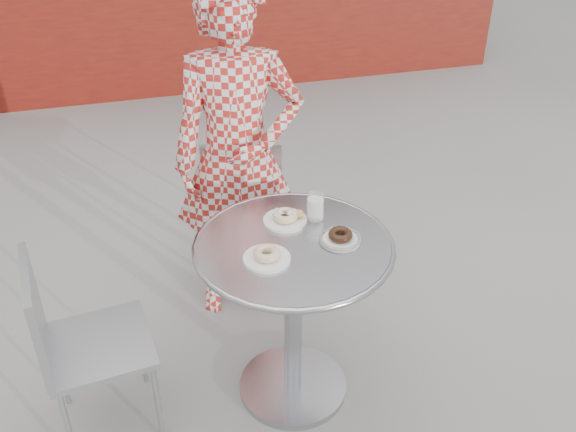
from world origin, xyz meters
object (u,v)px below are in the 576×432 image
object	(u,v)px
plate_checker	(340,238)
milk_cup	(315,208)
bistro_table	(293,283)
chair_left	(102,377)
plate_far	(286,218)
chair_far	(247,226)
plate_near	(267,256)
seated_person	(238,159)

from	to	relation	value
plate_checker	milk_cup	bearing A→B (deg)	104.88
bistro_table	chair_left	world-z (taller)	chair_left
plate_far	milk_cup	bearing A→B (deg)	-5.65
chair_far	plate_checker	size ratio (longest dim) A/B	5.07
plate_near	plate_checker	bearing A→B (deg)	8.55
plate_checker	milk_cup	world-z (taller)	milk_cup
plate_near	milk_cup	world-z (taller)	milk_cup
chair_left	plate_near	bearing A→B (deg)	-105.68
bistro_table	chair_far	bearing A→B (deg)	89.33
plate_far	milk_cup	world-z (taller)	milk_cup
chair_left	milk_cup	world-z (taller)	milk_cup
plate_near	milk_cup	distance (m)	0.34
bistro_table	seated_person	world-z (taller)	seated_person
seated_person	plate_far	size ratio (longest dim) A/B	9.36
chair_left	seated_person	bearing A→B (deg)	-55.08
plate_far	milk_cup	xyz separation A→B (m)	(0.12, -0.01, 0.03)
chair_left	milk_cup	xyz separation A→B (m)	(0.92, 0.11, 0.58)
plate_checker	milk_cup	xyz separation A→B (m)	(-0.05, 0.17, 0.04)
bistro_table	plate_near	bearing A→B (deg)	-149.69
chair_left	plate_near	xyz separation A→B (m)	(0.66, -0.11, 0.54)
chair_left	plate_far	distance (m)	0.98
chair_far	seated_person	size ratio (longest dim) A/B	0.50
seated_person	chair_left	bearing A→B (deg)	-131.02
seated_person	plate_near	world-z (taller)	seated_person
chair_left	plate_checker	bearing A→B (deg)	-100.22
plate_far	plate_checker	world-z (taller)	plate_far
seated_person	plate_far	bearing A→B (deg)	-72.89
chair_far	seated_person	xyz separation A→B (m)	(-0.08, -0.29, 0.57)
bistro_table	plate_checker	world-z (taller)	plate_checker
plate_near	plate_far	bearing A→B (deg)	59.36
bistro_table	plate_far	distance (m)	0.26
chair_far	plate_far	distance (m)	0.97
plate_near	milk_cup	bearing A→B (deg)	40.57
bistro_table	milk_cup	bearing A→B (deg)	47.96
bistro_table	plate_checker	xyz separation A→B (m)	(0.18, -0.03, 0.20)
bistro_table	chair_left	xyz separation A→B (m)	(-0.79, 0.03, -0.34)
milk_cup	plate_checker	bearing A→B (deg)	-75.12
chair_far	plate_far	world-z (taller)	plate_far
seated_person	chair_far	bearing A→B (deg)	81.28
plate_far	plate_near	bearing A→B (deg)	-120.64
plate_checker	milk_cup	distance (m)	0.18
bistro_table	plate_near	world-z (taller)	plate_near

